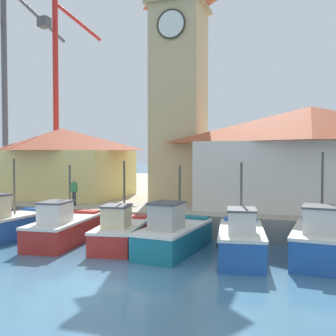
{
  "coord_description": "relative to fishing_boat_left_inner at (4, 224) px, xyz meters",
  "views": [
    {
      "loc": [
        6.5,
        -11.44,
        4.3
      ],
      "look_at": [
        -0.72,
        9.85,
        3.5
      ],
      "focal_mm": 42.0,
      "sensor_mm": 36.0,
      "label": 1
    }
  ],
  "objects": [
    {
      "name": "warehouse_left",
      "position": [
        -2.79,
        9.2,
        2.94
      ],
      "size": [
        9.47,
        6.98,
        5.03
      ],
      "color": "#E5D17A",
      "rests_on": "quay_wharf"
    },
    {
      "name": "fishing_boat_center",
      "position": [
        6.12,
        0.55,
        -0.11
      ],
      "size": [
        2.51,
        4.57,
        3.99
      ],
      "color": "#AD2823",
      "rests_on": "ground"
    },
    {
      "name": "ground_plane",
      "position": [
        7.45,
        -4.33,
        -0.8
      ],
      "size": [
        300.0,
        300.0,
        0.0
      ],
      "primitive_type": "plane",
      "color": "teal"
    },
    {
      "name": "quay_wharf",
      "position": [
        7.45,
        23.51,
        -0.21
      ],
      "size": [
        120.0,
        40.0,
        1.17
      ],
      "primitive_type": "cube",
      "color": "#A89E89",
      "rests_on": "ground"
    },
    {
      "name": "port_crane_far",
      "position": [
        -13.99,
        16.45,
        8.03
      ],
      "size": [
        2.84,
        9.85,
        20.1
      ],
      "color": "#353539",
      "rests_on": "quay_wharf"
    },
    {
      "name": "fishing_boat_right_outer",
      "position": [
        14.76,
        1.02,
        0.01
      ],
      "size": [
        2.47,
        4.89,
        4.38
      ],
      "color": "#2356A8",
      "rests_on": "ground"
    },
    {
      "name": "fishing_boat_left_inner",
      "position": [
        0.0,
        0.0,
        0.0
      ],
      "size": [
        2.3,
        4.97,
        4.07
      ],
      "color": "#2356A8",
      "rests_on": "ground"
    },
    {
      "name": "port_crane_near",
      "position": [
        -9.59,
        18.5,
        7.67
      ],
      "size": [
        2.92,
        7.99,
        18.77
      ],
      "color": "maroon",
      "rests_on": "quay_wharf"
    },
    {
      "name": "warehouse_right",
      "position": [
        14.45,
        7.98,
        3.35
      ],
      "size": [
        12.68,
        6.22,
        5.83
      ],
      "color": "silver",
      "rests_on": "quay_wharf"
    },
    {
      "name": "fishing_boat_mid_left",
      "position": [
        3.16,
        0.39,
        -0.07
      ],
      "size": [
        2.42,
        5.11,
        3.76
      ],
      "color": "#AD2823",
      "rests_on": "ground"
    },
    {
      "name": "fishing_boat_mid_right",
      "position": [
        8.71,
        0.48,
        -0.03
      ],
      "size": [
        2.41,
        4.98,
        3.77
      ],
      "color": "#196B7F",
      "rests_on": "ground"
    },
    {
      "name": "dock_worker_near_tower",
      "position": [
        1.02,
        4.74,
        1.22
      ],
      "size": [
        0.34,
        0.22,
        1.62
      ],
      "color": "#33333D",
      "rests_on": "quay_wharf"
    },
    {
      "name": "clock_tower",
      "position": [
        6.02,
        9.94,
        9.01
      ],
      "size": [
        3.78,
        3.78,
        18.01
      ],
      "color": "tan",
      "rests_on": "quay_wharf"
    },
    {
      "name": "fishing_boat_right_inner",
      "position": [
        11.68,
        0.29,
        -0.03
      ],
      "size": [
        2.5,
        4.82,
        3.95
      ],
      "color": "#2356A8",
      "rests_on": "ground"
    }
  ]
}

